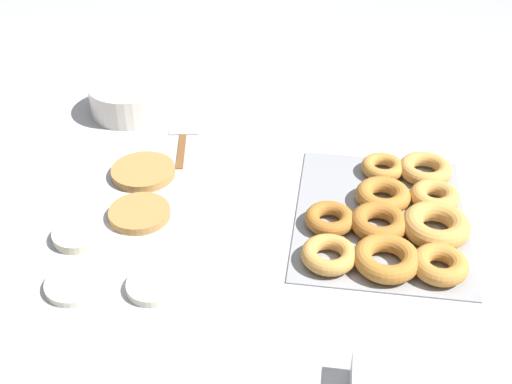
{
  "coord_description": "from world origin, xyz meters",
  "views": [
    {
      "loc": [
        -0.86,
        -0.22,
        0.69
      ],
      "look_at": [
        0.01,
        -0.09,
        0.04
      ],
      "focal_mm": 45.0,
      "sensor_mm": 36.0,
      "label": 1
    }
  ],
  "objects_px": {
    "pancake_0": "(75,284)",
    "pancake_3": "(153,286)",
    "pancake_2": "(139,213)",
    "batter_bowl": "(130,98)",
    "pancake_4": "(79,235)",
    "donut_tray": "(394,217)",
    "spatula": "(184,128)",
    "pancake_1": "(143,172)"
  },
  "relations": [
    {
      "from": "pancake_0",
      "to": "pancake_4",
      "type": "xyz_separation_m",
      "value": [
        0.11,
        0.04,
        0.0
      ]
    },
    {
      "from": "pancake_3",
      "to": "pancake_4",
      "type": "distance_m",
      "value": 0.18
    },
    {
      "from": "pancake_0",
      "to": "pancake_4",
      "type": "relative_size",
      "value": 1.06
    },
    {
      "from": "pancake_2",
      "to": "batter_bowl",
      "type": "xyz_separation_m",
      "value": [
        0.35,
        0.12,
        0.03
      ]
    },
    {
      "from": "pancake_1",
      "to": "batter_bowl",
      "type": "relative_size",
      "value": 0.7
    },
    {
      "from": "pancake_3",
      "to": "spatula",
      "type": "relative_size",
      "value": 0.35
    },
    {
      "from": "pancake_3",
      "to": "pancake_4",
      "type": "xyz_separation_m",
      "value": [
        0.1,
        0.15,
        0.0
      ]
    },
    {
      "from": "pancake_0",
      "to": "batter_bowl",
      "type": "relative_size",
      "value": 0.53
    },
    {
      "from": "pancake_2",
      "to": "donut_tray",
      "type": "xyz_separation_m",
      "value": [
        0.04,
        -0.43,
        0.01
      ]
    },
    {
      "from": "spatula",
      "to": "donut_tray",
      "type": "bearing_deg",
      "value": -131.58
    },
    {
      "from": "pancake_3",
      "to": "donut_tray",
      "type": "bearing_deg",
      "value": -60.3
    },
    {
      "from": "donut_tray",
      "to": "spatula",
      "type": "height_order",
      "value": "donut_tray"
    },
    {
      "from": "pancake_2",
      "to": "pancake_4",
      "type": "relative_size",
      "value": 1.24
    },
    {
      "from": "donut_tray",
      "to": "spatula",
      "type": "relative_size",
      "value": 1.59
    },
    {
      "from": "pancake_4",
      "to": "pancake_1",
      "type": "bearing_deg",
      "value": -15.41
    },
    {
      "from": "pancake_2",
      "to": "pancake_4",
      "type": "bearing_deg",
      "value": 130.65
    },
    {
      "from": "pancake_3",
      "to": "donut_tray",
      "type": "height_order",
      "value": "donut_tray"
    },
    {
      "from": "pancake_2",
      "to": "batter_bowl",
      "type": "relative_size",
      "value": 0.62
    },
    {
      "from": "pancake_2",
      "to": "donut_tray",
      "type": "bearing_deg",
      "value": -84.78
    },
    {
      "from": "pancake_1",
      "to": "pancake_4",
      "type": "height_order",
      "value": "same"
    },
    {
      "from": "pancake_3",
      "to": "spatula",
      "type": "xyz_separation_m",
      "value": [
        0.47,
        0.06,
        -0.0
      ]
    },
    {
      "from": "pancake_1",
      "to": "pancake_4",
      "type": "xyz_separation_m",
      "value": [
        -0.19,
        0.05,
        0.0
      ]
    },
    {
      "from": "pancake_4",
      "to": "donut_tray",
      "type": "distance_m",
      "value": 0.53
    },
    {
      "from": "pancake_3",
      "to": "donut_tray",
      "type": "relative_size",
      "value": 0.22
    },
    {
      "from": "pancake_2",
      "to": "pancake_0",
      "type": "bearing_deg",
      "value": 165.28
    },
    {
      "from": "pancake_0",
      "to": "pancake_3",
      "type": "relative_size",
      "value": 1.12
    },
    {
      "from": "spatula",
      "to": "pancake_3",
      "type": "bearing_deg",
      "value": 177.74
    },
    {
      "from": "batter_bowl",
      "to": "spatula",
      "type": "distance_m",
      "value": 0.14
    },
    {
      "from": "pancake_3",
      "to": "pancake_0",
      "type": "bearing_deg",
      "value": 95.95
    },
    {
      "from": "donut_tray",
      "to": "spatula",
      "type": "xyz_separation_m",
      "value": [
        0.26,
        0.43,
        -0.01
      ]
    },
    {
      "from": "pancake_3",
      "to": "batter_bowl",
      "type": "xyz_separation_m",
      "value": [
        0.52,
        0.19,
        0.03
      ]
    },
    {
      "from": "donut_tray",
      "to": "pancake_2",
      "type": "bearing_deg",
      "value": 95.22
    },
    {
      "from": "pancake_3",
      "to": "spatula",
      "type": "height_order",
      "value": "pancake_3"
    },
    {
      "from": "pancake_0",
      "to": "donut_tray",
      "type": "xyz_separation_m",
      "value": [
        0.22,
        -0.48,
        0.01
      ]
    },
    {
      "from": "pancake_0",
      "to": "spatula",
      "type": "height_order",
      "value": "pancake_0"
    },
    {
      "from": "batter_bowl",
      "to": "pancake_1",
      "type": "bearing_deg",
      "value": -157.75
    },
    {
      "from": "pancake_1",
      "to": "batter_bowl",
      "type": "height_order",
      "value": "batter_bowl"
    },
    {
      "from": "pancake_2",
      "to": "pancake_3",
      "type": "relative_size",
      "value": 1.31
    },
    {
      "from": "pancake_0",
      "to": "pancake_3",
      "type": "distance_m",
      "value": 0.12
    },
    {
      "from": "pancake_4",
      "to": "donut_tray",
      "type": "bearing_deg",
      "value": -77.93
    },
    {
      "from": "donut_tray",
      "to": "pancake_1",
      "type": "bearing_deg",
      "value": 79.77
    },
    {
      "from": "pancake_1",
      "to": "donut_tray",
      "type": "distance_m",
      "value": 0.47
    }
  ]
}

